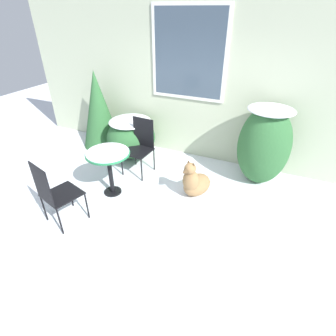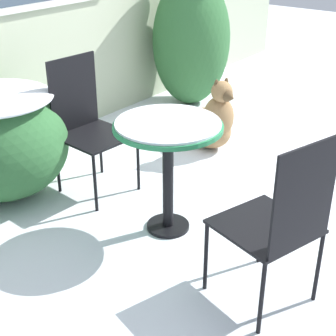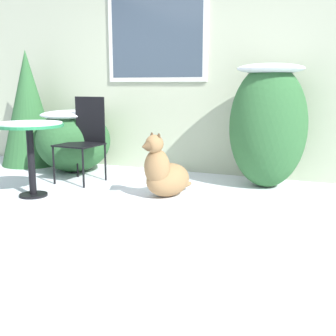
# 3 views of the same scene
# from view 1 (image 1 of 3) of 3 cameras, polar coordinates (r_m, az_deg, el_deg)

# --- Properties ---
(ground_plane) EXTENTS (16.00, 16.00, 0.00)m
(ground_plane) POSITION_cam_1_polar(r_m,az_deg,el_deg) (4.09, -3.51, -10.63)
(ground_plane) COLOR white
(house_wall) EXTENTS (8.00, 0.10, 2.96)m
(house_wall) POSITION_cam_1_polar(r_m,az_deg,el_deg) (5.23, 7.35, 17.71)
(house_wall) COLOR #B2BC9E
(house_wall) RESTS_ON ground_plane
(shrub_left) EXTENTS (0.99, 1.03, 0.84)m
(shrub_left) POSITION_cam_1_polar(r_m,az_deg,el_deg) (5.56, -8.04, 6.89)
(shrub_left) COLOR #2D6033
(shrub_left) RESTS_ON ground_plane
(shrub_middle) EXTENTS (0.88, 0.83, 1.42)m
(shrub_middle) POSITION_cam_1_polar(r_m,az_deg,el_deg) (4.80, 20.19, 4.87)
(shrub_middle) COLOR #2D6033
(shrub_middle) RESTS_ON ground_plane
(evergreen_bush) EXTENTS (0.85, 0.85, 1.68)m
(evergreen_bush) POSITION_cam_1_polar(r_m,az_deg,el_deg) (6.06, -14.88, 12.13)
(evergreen_bush) COLOR #2D6033
(evergreen_bush) RESTS_ON ground_plane
(patio_table) EXTENTS (0.71, 0.71, 0.79)m
(patio_table) POSITION_cam_1_polar(r_m,az_deg,el_deg) (4.33, -12.83, 1.87)
(patio_table) COLOR black
(patio_table) RESTS_ON ground_plane
(patio_chair_near_table) EXTENTS (0.51, 0.51, 1.03)m
(patio_chair_near_table) POSITION_cam_1_polar(r_m,az_deg,el_deg) (4.95, -6.09, 5.10)
(patio_chair_near_table) COLOR black
(patio_chair_near_table) RESTS_ON ground_plane
(patio_chair_far_side) EXTENTS (0.59, 0.59, 1.03)m
(patio_chair_far_side) POSITION_cam_1_polar(r_m,az_deg,el_deg) (3.98, -23.47, -4.81)
(patio_chair_far_side) COLOR black
(patio_chair_far_side) RESTS_ON ground_plane
(dog) EXTENTS (0.55, 0.72, 0.70)m
(dog) POSITION_cam_1_polar(r_m,az_deg,el_deg) (4.40, 5.89, -3.18)
(dog) COLOR #937047
(dog) RESTS_ON ground_plane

